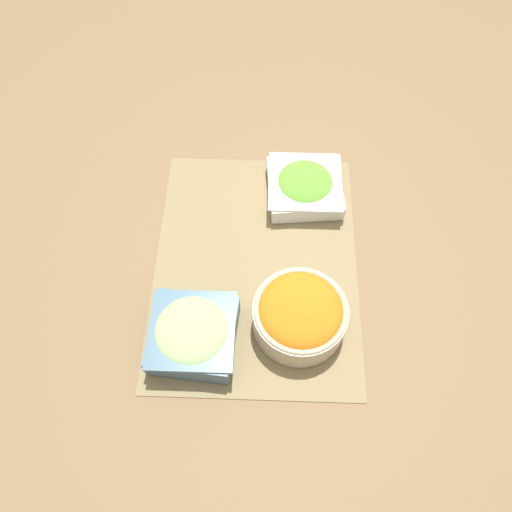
{
  "coord_description": "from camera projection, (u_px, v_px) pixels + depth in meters",
  "views": [
    {
      "loc": [
        -0.5,
        -0.02,
        0.9
      ],
      "look_at": [
        0.0,
        0.0,
        0.03
      ],
      "focal_mm": 35.0,
      "sensor_mm": 36.0,
      "label": 1
    }
  ],
  "objects": [
    {
      "name": "lettuce_bowl",
      "position": [
        305.0,
        186.0,
        1.09
      ],
      "size": [
        0.17,
        0.17,
        0.05
      ],
      "color": "white",
      "rests_on": "placemat"
    },
    {
      "name": "ground_plane",
      "position": [
        256.0,
        264.0,
        1.03
      ],
      "size": [
        3.0,
        3.0,
        0.0
      ],
      "primitive_type": "plane",
      "color": "olive"
    },
    {
      "name": "placemat",
      "position": [
        256.0,
        264.0,
        1.03
      ],
      "size": [
        0.55,
        0.41,
        0.0
      ],
      "color": "#937F56",
      "rests_on": "ground_plane"
    },
    {
      "name": "carrot_bowl",
      "position": [
        300.0,
        314.0,
        0.92
      ],
      "size": [
        0.18,
        0.18,
        0.09
      ],
      "color": "beige",
      "rests_on": "placemat"
    },
    {
      "name": "cucumber_bowl",
      "position": [
        193.0,
        333.0,
        0.91
      ],
      "size": [
        0.17,
        0.17,
        0.07
      ],
      "color": "slate",
      "rests_on": "placemat"
    }
  ]
}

